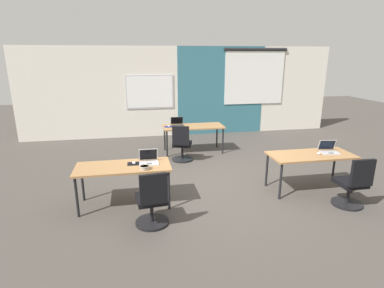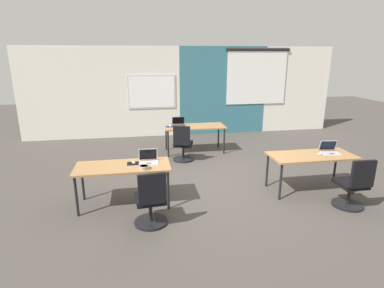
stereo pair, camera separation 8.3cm
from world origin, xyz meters
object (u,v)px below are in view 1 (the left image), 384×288
chair_far_left (182,146)px  laptop_near_right_end (329,150)px  desk_far_center (193,128)px  desk_near_right (311,157)px  mouse_far_left (169,126)px  chair_near_left_inner (152,203)px  chair_near_right_end (352,186)px  snack_bowl (145,167)px  mouse_near_right_end (319,153)px  mouse_near_left_inner (134,163)px  laptop_far_left (177,124)px  laptop_near_left_inner (149,160)px  desk_near_left (123,169)px

chair_far_left → laptop_near_right_end: bearing=157.8°
desk_far_center → desk_near_right: bearing=-58.0°
mouse_far_left → chair_near_left_inner: 3.69m
laptop_near_right_end → chair_near_right_end: (-0.06, -0.84, -0.39)m
desk_near_right → snack_bowl: (-3.14, -0.23, 0.10)m
snack_bowl → mouse_far_left: bearing=76.2°
mouse_near_right_end → snack_bowl: 3.29m
desk_near_right → chair_near_right_end: size_ratio=1.74×
desk_near_right → chair_far_left: (-2.17, 2.11, -0.28)m
laptop_near_right_end → snack_bowl: size_ratio=2.08×
desk_near_right → chair_near_left_inner: size_ratio=1.74×
chair_far_left → mouse_near_left_inner: (-1.15, -2.04, 0.36)m
laptop_far_left → chair_far_left: bearing=-88.9°
desk_near_right → mouse_near_right_end: 0.16m
chair_near_left_inner → snack_bowl: bearing=-88.8°
chair_near_right_end → chair_near_left_inner: bearing=0.6°
snack_bowl → laptop_near_left_inner: bearing=74.5°
mouse_near_right_end → chair_near_left_inner: size_ratio=0.12×
mouse_near_right_end → chair_near_right_end: 0.87m
desk_near_right → chair_near_left_inner: 3.18m
laptop_near_left_inner → mouse_near_left_inner: bearing=179.9°
mouse_near_right_end → chair_far_left: size_ratio=0.12×
mouse_far_left → mouse_near_left_inner: size_ratio=0.98×
desk_near_right → mouse_near_right_end: size_ratio=15.01×
chair_far_left → snack_bowl: size_ratio=5.18×
desk_near_right → laptop_far_left: 3.61m
desk_near_left → desk_far_center: size_ratio=1.00×
laptop_near_left_inner → snack_bowl: (-0.08, -0.30, -0.01)m
chair_near_left_inner → laptop_far_left: bearing=-110.1°
mouse_near_right_end → laptop_far_left: bearing=128.3°
chair_near_right_end → chair_near_left_inner: same height
desk_near_left → chair_near_right_end: chair_near_right_end is taller
desk_near_left → desk_far_center: (1.75, 2.80, 0.00)m
laptop_near_right_end → mouse_near_right_end: (-0.25, -0.07, -0.03)m
chair_near_right_end → laptop_far_left: (-2.49, 3.69, 0.39)m
mouse_far_left → laptop_near_left_inner: laptop_near_left_inner is taller
laptop_far_left → mouse_near_left_inner: bearing=-111.0°
chair_near_right_end → snack_bowl: (-3.47, 0.57, 0.38)m
desk_near_right → chair_near_right_end: (0.33, -0.80, -0.28)m
chair_far_left → laptop_near_left_inner: size_ratio=2.78×
desk_near_left → laptop_near_left_inner: bearing=9.7°
mouse_far_left → desk_far_center: bearing=-1.2°
desk_near_right → chair_near_right_end: bearing=-67.7°
laptop_near_right_end → mouse_near_right_end: 0.26m
desk_near_right → laptop_far_left: (-2.16, 2.89, 0.11)m
laptop_near_left_inner → mouse_near_left_inner: (-0.26, -0.00, -0.03)m
chair_near_left_inner → mouse_near_left_inner: bearing=-80.3°
desk_near_left → desk_far_center: 3.30m
laptop_near_left_inner → chair_near_left_inner: (-0.01, -0.87, -0.39)m
desk_far_center → mouse_far_left: size_ratio=14.61×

